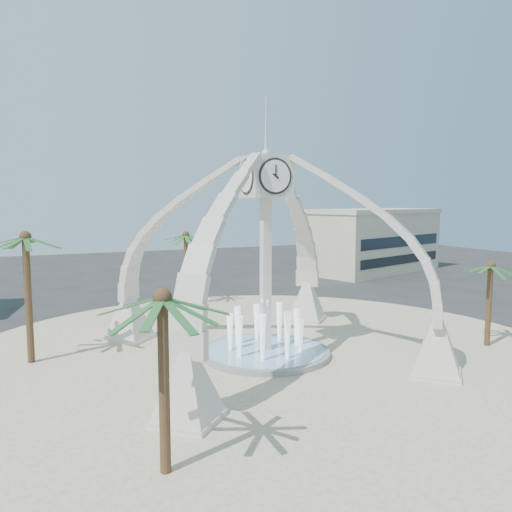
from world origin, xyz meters
name	(u,v)px	position (x,y,z in m)	size (l,w,h in m)	color
ground	(265,356)	(0.00, 0.00, 0.00)	(140.00, 140.00, 0.00)	#282828
plaza	(265,356)	(0.00, 0.00, 0.03)	(40.00, 40.00, 0.06)	beige
clock_tower	(266,253)	(0.00, 0.00, 6.49)	(17.94, 17.94, 16.30)	beige
fountain	(265,352)	(0.00, 0.00, 0.29)	(8.00, 8.00, 3.62)	gray
building_ne	(376,240)	(30.00, 28.00, 4.31)	(21.87, 14.17, 8.60)	beige
palm_east	(491,267)	(14.37, -4.13, 5.35)	(4.08, 4.08, 6.14)	brown
palm_west	(25,239)	(-13.31, 4.50, 7.40)	(4.54, 4.54, 8.35)	brown
palm_north	(186,236)	(-0.16, 16.64, 6.47)	(5.26, 5.26, 7.35)	brown
palm_south	(162,300)	(-9.00, -10.74, 6.23)	(4.49, 4.49, 7.12)	brown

